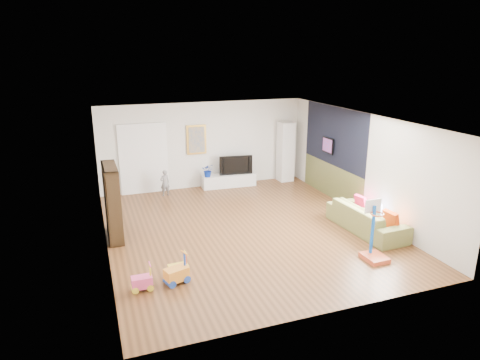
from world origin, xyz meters
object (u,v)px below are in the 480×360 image
object	(u,v)px
media_console	(229,180)
basketball_hoop	(377,231)
sofa	(366,218)
bookshelf	(112,202)

from	to	relation	value
media_console	basketball_hoop	xyz separation A→B (m)	(1.27, -5.86, 0.44)
media_console	basketball_hoop	world-z (taller)	basketball_hoop
sofa	basketball_hoop	world-z (taller)	basketball_hoop
media_console	sofa	distance (m)	4.94
sofa	basketball_hoop	bearing A→B (deg)	148.31
sofa	bookshelf	bearing A→B (deg)	70.79
bookshelf	basketball_hoop	bearing A→B (deg)	-31.75
bookshelf	media_console	bearing A→B (deg)	36.43
media_console	bookshelf	world-z (taller)	bookshelf
media_console	sofa	bearing A→B (deg)	-63.56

